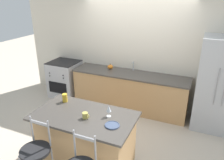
{
  "coord_description": "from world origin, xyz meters",
  "views": [
    {
      "loc": [
        1.49,
        -4.12,
        2.67
      ],
      "look_at": [
        -0.02,
        -0.63,
        1.11
      ],
      "focal_mm": 35.0,
      "sensor_mm": 36.0,
      "label": 1
    }
  ],
  "objects_px": {
    "oven_range": "(65,79)",
    "pumpkin_decoration": "(110,67)",
    "wine_glass": "(109,109)",
    "refrigerator": "(219,85)",
    "coffee_mug": "(85,115)",
    "dinner_plate": "(112,125)",
    "bar_stool_near": "(37,156)",
    "tumbler_cup": "(65,98)"
  },
  "relations": [
    {
      "from": "oven_range",
      "to": "pumpkin_decoration",
      "type": "bearing_deg",
      "value": 5.76
    },
    {
      "from": "oven_range",
      "to": "wine_glass",
      "type": "bearing_deg",
      "value": -41.47
    },
    {
      "from": "refrigerator",
      "to": "coffee_mug",
      "type": "bearing_deg",
      "value": -132.1
    },
    {
      "from": "oven_range",
      "to": "coffee_mug",
      "type": "bearing_deg",
      "value": -48.47
    },
    {
      "from": "refrigerator",
      "to": "pumpkin_decoration",
      "type": "xyz_separation_m",
      "value": [
        -2.42,
        0.15,
        0.0
      ]
    },
    {
      "from": "wine_glass",
      "to": "refrigerator",
      "type": "bearing_deg",
      "value": 50.18
    },
    {
      "from": "pumpkin_decoration",
      "to": "dinner_plate",
      "type": "bearing_deg",
      "value": -65.52
    },
    {
      "from": "oven_range",
      "to": "refrigerator",
      "type": "bearing_deg",
      "value": -0.28
    },
    {
      "from": "refrigerator",
      "to": "bar_stool_near",
      "type": "distance_m",
      "value": 3.54
    },
    {
      "from": "dinner_plate",
      "to": "oven_range",
      "type": "bearing_deg",
      "value": 137.42
    },
    {
      "from": "refrigerator",
      "to": "tumbler_cup",
      "type": "bearing_deg",
      "value": -144.58
    },
    {
      "from": "oven_range",
      "to": "bar_stool_near",
      "type": "distance_m",
      "value": 3.05
    },
    {
      "from": "dinner_plate",
      "to": "wine_glass",
      "type": "relative_size",
      "value": 1.19
    },
    {
      "from": "oven_range",
      "to": "dinner_plate",
      "type": "bearing_deg",
      "value": -42.58
    },
    {
      "from": "bar_stool_near",
      "to": "coffee_mug",
      "type": "bearing_deg",
      "value": 56.23
    },
    {
      "from": "oven_range",
      "to": "pumpkin_decoration",
      "type": "xyz_separation_m",
      "value": [
        1.27,
        0.13,
        0.47
      ]
    },
    {
      "from": "bar_stool_near",
      "to": "tumbler_cup",
      "type": "bearing_deg",
      "value": 99.29
    },
    {
      "from": "tumbler_cup",
      "to": "pumpkin_decoration",
      "type": "height_order",
      "value": "tumbler_cup"
    },
    {
      "from": "pumpkin_decoration",
      "to": "bar_stool_near",
      "type": "bearing_deg",
      "value": -87.18
    },
    {
      "from": "oven_range",
      "to": "wine_glass",
      "type": "relative_size",
      "value": 5.3
    },
    {
      "from": "coffee_mug",
      "to": "bar_stool_near",
      "type": "bearing_deg",
      "value": -123.77
    },
    {
      "from": "coffee_mug",
      "to": "pumpkin_decoration",
      "type": "height_order",
      "value": "pumpkin_decoration"
    },
    {
      "from": "bar_stool_near",
      "to": "wine_glass",
      "type": "xyz_separation_m",
      "value": [
        0.72,
        0.82,
        0.47
      ]
    },
    {
      "from": "bar_stool_near",
      "to": "wine_glass",
      "type": "bearing_deg",
      "value": 48.64
    },
    {
      "from": "oven_range",
      "to": "wine_glass",
      "type": "xyz_separation_m",
      "value": [
        2.13,
        -1.88,
        0.56
      ]
    },
    {
      "from": "bar_stool_near",
      "to": "wine_glass",
      "type": "relative_size",
      "value": 6.0
    },
    {
      "from": "refrigerator",
      "to": "pumpkin_decoration",
      "type": "relative_size",
      "value": 14.16
    },
    {
      "from": "refrigerator",
      "to": "bar_stool_near",
      "type": "height_order",
      "value": "refrigerator"
    },
    {
      "from": "refrigerator",
      "to": "dinner_plate",
      "type": "xyz_separation_m",
      "value": [
        -1.41,
        -2.07,
        -0.03
      ]
    },
    {
      "from": "dinner_plate",
      "to": "bar_stool_near",
      "type": "bearing_deg",
      "value": -144.87
    },
    {
      "from": "refrigerator",
      "to": "pumpkin_decoration",
      "type": "distance_m",
      "value": 2.42
    },
    {
      "from": "bar_stool_near",
      "to": "dinner_plate",
      "type": "distance_m",
      "value": 1.12
    },
    {
      "from": "tumbler_cup",
      "to": "refrigerator",
      "type": "bearing_deg",
      "value": 35.42
    },
    {
      "from": "refrigerator",
      "to": "wine_glass",
      "type": "height_order",
      "value": "refrigerator"
    },
    {
      "from": "bar_stool_near",
      "to": "pumpkin_decoration",
      "type": "distance_m",
      "value": 2.86
    },
    {
      "from": "coffee_mug",
      "to": "tumbler_cup",
      "type": "bearing_deg",
      "value": 151.32
    },
    {
      "from": "bar_stool_near",
      "to": "coffee_mug",
      "type": "distance_m",
      "value": 0.86
    },
    {
      "from": "bar_stool_near",
      "to": "refrigerator",
      "type": "bearing_deg",
      "value": 49.7
    },
    {
      "from": "dinner_plate",
      "to": "coffee_mug",
      "type": "distance_m",
      "value": 0.45
    },
    {
      "from": "oven_range",
      "to": "dinner_plate",
      "type": "height_order",
      "value": "oven_range"
    },
    {
      "from": "wine_glass",
      "to": "coffee_mug",
      "type": "height_order",
      "value": "wine_glass"
    },
    {
      "from": "bar_stool_near",
      "to": "oven_range",
      "type": "bearing_deg",
      "value": 117.46
    }
  ]
}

